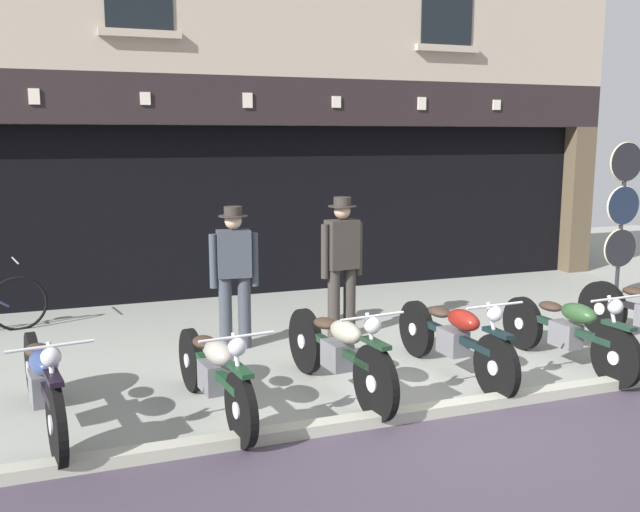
# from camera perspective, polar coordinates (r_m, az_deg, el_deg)

# --- Properties ---
(ground) EXTENTS (23.33, 22.00, 0.18)m
(ground) POSITION_cam_1_polar(r_m,az_deg,el_deg) (5.74, 17.42, -16.21)
(ground) COLOR gray
(shop_facade) EXTENTS (11.63, 4.42, 5.89)m
(shop_facade) POSITION_cam_1_polar(r_m,az_deg,el_deg) (12.52, -5.10, 6.12)
(shop_facade) COLOR black
(shop_facade) RESTS_ON ground
(motorcycle_far_left) EXTENTS (0.62, 2.08, 0.93)m
(motorcycle_far_left) POSITION_cam_1_polar(r_m,az_deg,el_deg) (6.24, -21.76, -9.62)
(motorcycle_far_left) COLOR black
(motorcycle_far_left) RESTS_ON ground
(motorcycle_left) EXTENTS (0.62, 1.99, 0.90)m
(motorcycle_left) POSITION_cam_1_polar(r_m,az_deg,el_deg) (6.20, -8.66, -9.34)
(motorcycle_left) COLOR black
(motorcycle_left) RESTS_ON ground
(motorcycle_center_left) EXTENTS (0.62, 2.07, 0.93)m
(motorcycle_center_left) POSITION_cam_1_polar(r_m,az_deg,el_deg) (6.63, 1.50, -7.77)
(motorcycle_center_left) COLOR black
(motorcycle_center_left) RESTS_ON ground
(motorcycle_center) EXTENTS (0.62, 2.06, 0.91)m
(motorcycle_center) POSITION_cam_1_polar(r_m,az_deg,el_deg) (7.25, 10.96, -6.54)
(motorcycle_center) COLOR black
(motorcycle_center) RESTS_ON ground
(motorcycle_center_right) EXTENTS (0.62, 2.00, 0.90)m
(motorcycle_center_right) POSITION_cam_1_polar(r_m,az_deg,el_deg) (7.85, 19.66, -5.71)
(motorcycle_center_right) COLOR black
(motorcycle_center_right) RESTS_ON ground
(salesman_left) EXTENTS (0.56, 0.33, 1.66)m
(salesman_left) POSITION_cam_1_polar(r_m,az_deg,el_deg) (8.02, -7.05, -1.22)
(salesman_left) COLOR #3D424C
(salesman_left) RESTS_ON ground
(shopkeeper_center) EXTENTS (0.56, 0.34, 1.72)m
(shopkeeper_center) POSITION_cam_1_polar(r_m,az_deg,el_deg) (8.38, 1.80, -0.38)
(shopkeeper_center) COLOR #38332D
(shopkeeper_center) RESTS_ON ground
(tyre_sign_pole) EXTENTS (0.60, 0.06, 2.36)m
(tyre_sign_pole) POSITION_cam_1_polar(r_m,az_deg,el_deg) (11.58, 23.59, 3.69)
(tyre_sign_pole) COLOR #232328
(tyre_sign_pole) RESTS_ON ground
(advert_board_near) EXTENTS (0.81, 0.03, 1.07)m
(advert_board_near) POSITION_cam_1_polar(r_m,az_deg,el_deg) (10.47, -16.45, 5.44)
(advert_board_near) COLOR silver
(advert_board_far) EXTENTS (0.67, 0.03, 0.99)m
(advert_board_far) POSITION_cam_1_polar(r_m,az_deg,el_deg) (10.45, -21.55, 5.74)
(advert_board_far) COLOR beige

